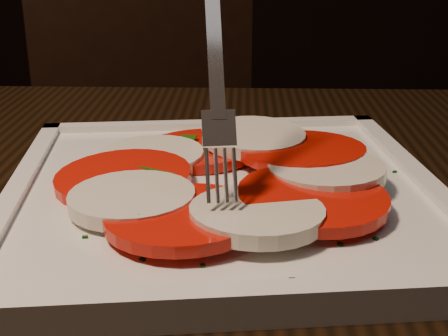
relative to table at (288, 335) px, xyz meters
The scene contains 5 objects.
table is the anchor object (origin of this frame).
chair 0.70m from the table, 105.77° to the left, with size 0.55×0.55×0.93m.
plate 0.12m from the table, 154.88° to the left, with size 0.32×0.32×0.01m, color white.
caprese_salad 0.14m from the table, 154.89° to the left, with size 0.26×0.27×0.03m.
fork 0.23m from the table, 168.69° to the left, with size 0.04×0.11×0.17m, color white, non-canonical shape.
Camera 1 is at (0.15, -0.66, 0.94)m, focal length 50.00 mm.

